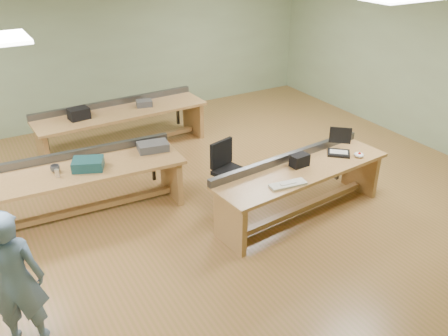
{
  "coord_description": "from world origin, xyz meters",
  "views": [
    {
      "loc": [
        -2.47,
        -5.59,
        3.76
      ],
      "look_at": [
        0.43,
        -0.6,
        0.79
      ],
      "focal_mm": 38.0,
      "sensor_mm": 36.0,
      "label": 1
    }
  ],
  "objects_px": {
    "laptop_base": "(339,153)",
    "parts_bin_teal": "(88,164)",
    "mug": "(55,169)",
    "drinks_can": "(57,173)",
    "workbench_front": "(301,180)",
    "task_chair": "(229,180)",
    "workbench_back": "(122,120)",
    "camera_bag": "(300,160)",
    "person": "(15,280)",
    "workbench_mid": "(65,183)",
    "parts_bin_grey": "(153,146)"
  },
  "relations": [
    {
      "from": "workbench_back",
      "to": "parts_bin_grey",
      "type": "height_order",
      "value": "parts_bin_grey"
    },
    {
      "from": "workbench_mid",
      "to": "task_chair",
      "type": "distance_m",
      "value": 2.35
    },
    {
      "from": "workbench_back",
      "to": "parts_bin_grey",
      "type": "xyz_separation_m",
      "value": [
        -0.15,
        -1.88,
        0.25
      ]
    },
    {
      "from": "workbench_back",
      "to": "drinks_can",
      "type": "height_order",
      "value": "same"
    },
    {
      "from": "laptop_base",
      "to": "parts_bin_teal",
      "type": "bearing_deg",
      "value": -160.98
    },
    {
      "from": "workbench_back",
      "to": "drinks_can",
      "type": "distance_m",
      "value": 2.58
    },
    {
      "from": "camera_bag",
      "to": "mug",
      "type": "xyz_separation_m",
      "value": [
        -2.99,
        1.53,
        -0.04
      ]
    },
    {
      "from": "parts_bin_grey",
      "to": "person",
      "type": "bearing_deg",
      "value": -137.68
    },
    {
      "from": "parts_bin_teal",
      "to": "workbench_back",
      "type": "bearing_deg",
      "value": 59.92
    },
    {
      "from": "person",
      "to": "task_chair",
      "type": "bearing_deg",
      "value": -136.08
    },
    {
      "from": "laptop_base",
      "to": "parts_bin_teal",
      "type": "distance_m",
      "value": 3.59
    },
    {
      "from": "workbench_front",
      "to": "drinks_can",
      "type": "relative_size",
      "value": 25.09
    },
    {
      "from": "workbench_back",
      "to": "task_chair",
      "type": "bearing_deg",
      "value": -76.14
    },
    {
      "from": "workbench_mid",
      "to": "workbench_back",
      "type": "xyz_separation_m",
      "value": [
        1.48,
        1.89,
        -0.0
      ]
    },
    {
      "from": "laptop_base",
      "to": "camera_bag",
      "type": "bearing_deg",
      "value": -137.6
    },
    {
      "from": "workbench_back",
      "to": "mug",
      "type": "bearing_deg",
      "value": -132.04
    },
    {
      "from": "camera_bag",
      "to": "parts_bin_teal",
      "type": "bearing_deg",
      "value": 148.26
    },
    {
      "from": "workbench_mid",
      "to": "drinks_can",
      "type": "distance_m",
      "value": 0.3
    },
    {
      "from": "mug",
      "to": "task_chair",
      "type": "bearing_deg",
      "value": -18.18
    },
    {
      "from": "parts_bin_teal",
      "to": "parts_bin_grey",
      "type": "bearing_deg",
      "value": 6.5
    },
    {
      "from": "workbench_front",
      "to": "parts_bin_teal",
      "type": "distance_m",
      "value": 2.97
    },
    {
      "from": "task_chair",
      "to": "camera_bag",
      "type": "bearing_deg",
      "value": -64.42
    },
    {
      "from": "person",
      "to": "parts_bin_grey",
      "type": "distance_m",
      "value": 3.07
    },
    {
      "from": "task_chair",
      "to": "parts_bin_grey",
      "type": "bearing_deg",
      "value": 124.34
    },
    {
      "from": "workbench_mid",
      "to": "parts_bin_grey",
      "type": "bearing_deg",
      "value": 3.58
    },
    {
      "from": "person",
      "to": "parts_bin_teal",
      "type": "relative_size",
      "value": 3.72
    },
    {
      "from": "person",
      "to": "laptop_base",
      "type": "xyz_separation_m",
      "value": [
        4.57,
        0.56,
        0.0
      ]
    },
    {
      "from": "workbench_mid",
      "to": "person",
      "type": "distance_m",
      "value": 2.27
    },
    {
      "from": "workbench_mid",
      "to": "laptop_base",
      "type": "height_order",
      "value": "workbench_mid"
    },
    {
      "from": "person",
      "to": "mug",
      "type": "xyz_separation_m",
      "value": [
        0.84,
        2.09,
        0.04
      ]
    },
    {
      "from": "workbench_back",
      "to": "parts_bin_grey",
      "type": "bearing_deg",
      "value": -96.37
    },
    {
      "from": "laptop_base",
      "to": "drinks_can",
      "type": "bearing_deg",
      "value": -158.26
    },
    {
      "from": "camera_bag",
      "to": "person",
      "type": "bearing_deg",
      "value": -175.07
    },
    {
      "from": "parts_bin_teal",
      "to": "camera_bag",
      "type": "bearing_deg",
      "value": -28.42
    },
    {
      "from": "drinks_can",
      "to": "task_chair",
      "type": "bearing_deg",
      "value": -14.42
    },
    {
      "from": "laptop_base",
      "to": "camera_bag",
      "type": "height_order",
      "value": "camera_bag"
    },
    {
      "from": "workbench_front",
      "to": "workbench_mid",
      "type": "bearing_deg",
      "value": 145.96
    },
    {
      "from": "parts_bin_teal",
      "to": "parts_bin_grey",
      "type": "distance_m",
      "value": 1.01
    },
    {
      "from": "person",
      "to": "mug",
      "type": "relative_size",
      "value": 12.12
    },
    {
      "from": "workbench_front",
      "to": "person",
      "type": "distance_m",
      "value": 3.86
    },
    {
      "from": "person",
      "to": "laptop_base",
      "type": "distance_m",
      "value": 4.61
    },
    {
      "from": "person",
      "to": "workbench_mid",
      "type": "bearing_deg",
      "value": -93.33
    },
    {
      "from": "camera_bag",
      "to": "laptop_base",
      "type": "bearing_deg",
      "value": -2.62
    },
    {
      "from": "laptop_base",
      "to": "task_chair",
      "type": "xyz_separation_m",
      "value": [
        -1.42,
        0.76,
        -0.42
      ]
    },
    {
      "from": "task_chair",
      "to": "laptop_base",
      "type": "bearing_deg",
      "value": -44.13
    },
    {
      "from": "parts_bin_teal",
      "to": "drinks_can",
      "type": "height_order",
      "value": "parts_bin_teal"
    },
    {
      "from": "mug",
      "to": "drinks_can",
      "type": "distance_m",
      "value": 0.16
    },
    {
      "from": "workbench_front",
      "to": "laptop_base",
      "type": "distance_m",
      "value": 0.78
    },
    {
      "from": "workbench_back",
      "to": "task_chair",
      "type": "height_order",
      "value": "task_chair"
    },
    {
      "from": "task_chair",
      "to": "parts_bin_teal",
      "type": "relative_size",
      "value": 2.29
    }
  ]
}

